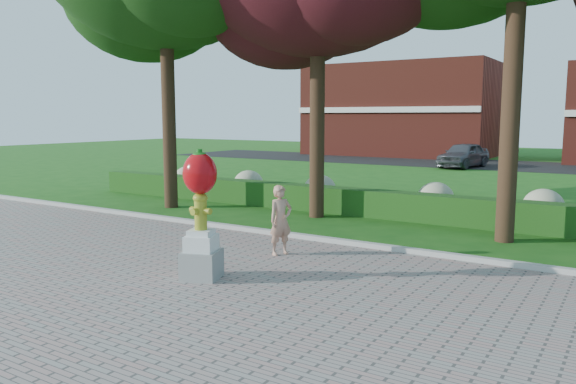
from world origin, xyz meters
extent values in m
plane|color=#195114|center=(0.00, 0.00, 0.00)|extent=(100.00, 100.00, 0.00)
cube|color=gray|center=(0.00, -4.00, 0.02)|extent=(40.00, 14.00, 0.04)
cube|color=#ADADA5|center=(0.00, 3.00, 0.07)|extent=(40.00, 0.18, 0.15)
cube|color=#1A4914|center=(0.00, 7.00, 0.40)|extent=(24.00, 0.70, 0.80)
ellipsoid|color=#A2A880|center=(-9.00, 8.00, 0.55)|extent=(1.10, 1.10, 0.99)
ellipsoid|color=#A2A880|center=(-6.00, 8.00, 0.55)|extent=(1.10, 1.10, 0.99)
ellipsoid|color=#A2A880|center=(-3.00, 8.00, 0.55)|extent=(1.10, 1.10, 0.99)
ellipsoid|color=#A2A880|center=(1.00, 8.00, 0.55)|extent=(1.10, 1.10, 0.99)
ellipsoid|color=#A2A880|center=(4.00, 8.00, 0.55)|extent=(1.10, 1.10, 0.99)
cube|color=black|center=(0.00, 28.00, 0.01)|extent=(50.00, 8.00, 0.02)
cube|color=maroon|center=(-10.00, 34.00, 3.50)|extent=(14.00, 8.00, 7.00)
cylinder|color=black|center=(-7.00, 5.00, 3.36)|extent=(0.44, 0.44, 6.72)
cylinder|color=black|center=(-2.00, 6.00, 3.08)|extent=(0.44, 0.44, 6.16)
ellipsoid|color=black|center=(-3.65, 6.88, 6.60)|extent=(5.28, 5.28, 4.22)
cylinder|color=black|center=(3.50, 5.50, 3.64)|extent=(0.44, 0.44, 7.28)
cube|color=gray|center=(-0.54, -0.91, 0.30)|extent=(0.82, 0.82, 0.52)
cube|color=silver|center=(-0.54, -0.91, 0.71)|extent=(0.66, 0.66, 0.29)
cube|color=silver|center=(-0.54, -0.91, 0.90)|extent=(0.53, 0.53, 0.10)
cylinder|color=olive|center=(-0.54, -0.91, 1.25)|extent=(0.23, 0.23, 0.58)
ellipsoid|color=olive|center=(-0.54, -0.91, 1.54)|extent=(0.27, 0.27, 0.19)
cylinder|color=olive|center=(-0.71, -0.91, 1.31)|extent=(0.12, 0.11, 0.11)
cylinder|color=olive|center=(-0.38, -0.91, 1.31)|extent=(0.12, 0.11, 0.11)
cylinder|color=olive|center=(-0.54, -1.07, 1.31)|extent=(0.12, 0.12, 0.12)
cylinder|color=olive|center=(-0.54, -0.91, 1.62)|extent=(0.08, 0.08, 0.05)
ellipsoid|color=#AB090D|center=(-0.54, -0.91, 1.99)|extent=(0.65, 0.58, 0.76)
ellipsoid|color=#AB090D|center=(-0.73, -0.91, 1.97)|extent=(0.32, 0.32, 0.48)
ellipsoid|color=#AB090D|center=(-0.36, -0.91, 1.97)|extent=(0.32, 0.32, 0.48)
cylinder|color=#176316|center=(-0.54, -0.91, 2.36)|extent=(0.10, 0.10, 0.12)
ellipsoid|color=#176316|center=(-0.54, -0.91, 2.33)|extent=(0.25, 0.25, 0.08)
imported|color=tan|center=(-0.29, 1.38, 0.80)|extent=(0.56, 0.65, 1.51)
imported|color=#43454C|center=(-2.74, 25.00, 0.76)|extent=(2.41, 4.57, 1.48)
camera|label=1|loc=(6.17, -8.57, 3.00)|focal=35.00mm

